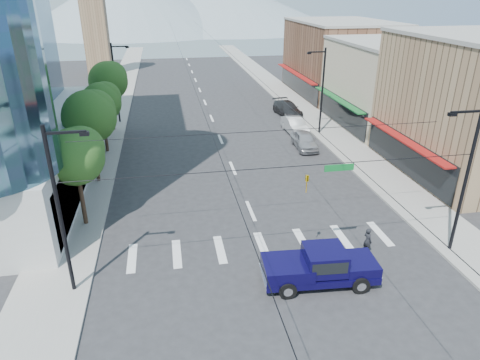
{
  "coord_description": "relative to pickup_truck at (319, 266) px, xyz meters",
  "views": [
    {
      "loc": [
        -5.45,
        -20.21,
        14.44
      ],
      "look_at": [
        -0.98,
        4.82,
        3.0
      ],
      "focal_mm": 32.0,
      "sensor_mm": 36.0,
      "label": 1
    }
  ],
  "objects": [
    {
      "name": "pickup_truck",
      "position": [
        0.0,
        0.0,
        0.0
      ],
      "size": [
        6.28,
        2.72,
        2.08
      ],
      "rotation": [
        0.0,
        0.0,
        -0.07
      ],
      "color": "#0B0737",
      "rests_on": "ground"
    },
    {
      "name": "parked_car_mid",
      "position": [
        6.31,
        25.23,
        -0.24
      ],
      "size": [
        1.97,
        5.18,
        1.69
      ],
      "primitive_type": "imported",
      "rotation": [
        0.0,
        0.0,
        0.04
      ],
      "color": "#BABABA",
      "rests_on": "ground"
    },
    {
      "name": "tree_midnear",
      "position": [
        -13.02,
        15.66,
        4.51
      ],
      "size": [
        4.09,
        4.09,
        7.52
      ],
      "color": "black",
      "rests_on": "ground"
    },
    {
      "name": "pedestrian",
      "position": [
        3.81,
        2.23,
        -0.26
      ],
      "size": [
        0.55,
        0.69,
        1.64
      ],
      "primitive_type": "imported",
      "rotation": [
        0.0,
        0.0,
        1.86
      ],
      "color": "black",
      "rests_on": "ground"
    },
    {
      "name": "mountain_right",
      "position": [
        18.05,
        162.56,
        7.92
      ],
      "size": [
        90.0,
        90.0,
        18.0
      ],
      "primitive_type": "cone",
      "color": "gray",
      "rests_on": "ground"
    },
    {
      "name": "tree_far",
      "position": [
        -13.02,
        29.66,
        4.51
      ],
      "size": [
        4.09,
        4.09,
        7.52
      ],
      "color": "black",
      "rests_on": "ground"
    },
    {
      "name": "parked_car_far",
      "position": [
        7.45,
        32.22,
        -0.25
      ],
      "size": [
        2.89,
        5.95,
        1.67
      ],
      "primitive_type": "imported",
      "rotation": [
        0.0,
        0.0,
        0.1
      ],
      "color": "#2A2A2C",
      "rests_on": "ground"
    },
    {
      "name": "sidewalk_right",
      "position": [
        10.05,
        42.56,
        -1.01
      ],
      "size": [
        4.0,
        120.0,
        0.15
      ],
      "primitive_type": "cube",
      "color": "gray",
      "rests_on": "ground"
    },
    {
      "name": "sidewalk_left",
      "position": [
        -13.95,
        42.56,
        -1.01
      ],
      "size": [
        4.0,
        120.0,
        0.15
      ],
      "primitive_type": "cube",
      "color": "gray",
      "rests_on": "ground"
    },
    {
      "name": "lamp_pole_nw",
      "position": [
        -12.61,
        32.56,
        3.86
      ],
      "size": [
        2.0,
        0.25,
        9.0
      ],
      "color": "black",
      "rests_on": "ground"
    },
    {
      "name": "ground",
      "position": [
        -1.95,
        2.56,
        -1.08
      ],
      "size": [
        160.0,
        160.0,
        0.0
      ],
      "primitive_type": "plane",
      "color": "#28282B",
      "rests_on": "ground"
    },
    {
      "name": "clock_tower",
      "position": [
        -18.45,
        64.56,
        9.56
      ],
      "size": [
        4.8,
        4.8,
        20.4
      ],
      "color": "#8C6B4C",
      "rests_on": "ground"
    },
    {
      "name": "tree_near",
      "position": [
        -13.02,
        8.66,
        3.91
      ],
      "size": [
        3.65,
        3.64,
        6.71
      ],
      "color": "black",
      "rests_on": "ground"
    },
    {
      "name": "signal_rig",
      "position": [
        -1.75,
        1.56,
        3.56
      ],
      "size": [
        21.8,
        0.2,
        9.0
      ],
      "color": "black",
      "rests_on": "ground"
    },
    {
      "name": "shop_mid",
      "position": [
        18.05,
        26.56,
        3.42
      ],
      "size": [
        12.0,
        14.0,
        9.0
      ],
      "primitive_type": "cube",
      "color": "tan",
      "rests_on": "ground"
    },
    {
      "name": "shop_far",
      "position": [
        18.05,
        42.56,
        3.92
      ],
      "size": [
        12.0,
        18.0,
        10.0
      ],
      "primitive_type": "cube",
      "color": "brown",
      "rests_on": "ground"
    },
    {
      "name": "parked_car_near",
      "position": [
        5.82,
        20.41,
        -0.28
      ],
      "size": [
        2.1,
        4.8,
        1.61
      ],
      "primitive_type": "imported",
      "rotation": [
        0.0,
        0.0,
        -0.04
      ],
      "color": "#9C9CA0",
      "rests_on": "ground"
    },
    {
      "name": "tree_midfar",
      "position": [
        -13.02,
        22.66,
        3.91
      ],
      "size": [
        3.65,
        3.64,
        6.71
      ],
      "color": "black",
      "rests_on": "ground"
    },
    {
      "name": "lamp_pole_ne",
      "position": [
        8.72,
        24.56,
        3.86
      ],
      "size": [
        2.0,
        0.25,
        9.0
      ],
      "color": "black",
      "rests_on": "ground"
    }
  ]
}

